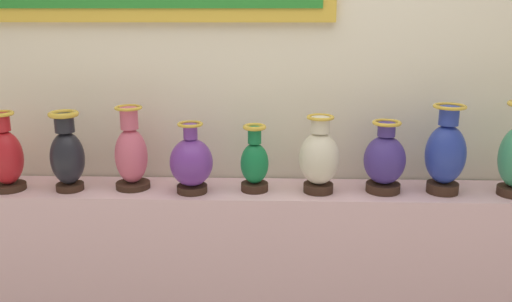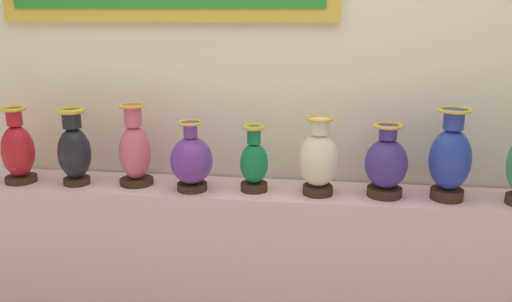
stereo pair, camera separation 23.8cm
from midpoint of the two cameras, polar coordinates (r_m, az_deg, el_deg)
The scene contains 10 objects.
display_shelf at distance 2.59m, azimuth 2.69°, elevation -12.91°, with size 2.68×0.32×0.84m, color beige.
back_wall at distance 2.52m, azimuth 3.15°, elevation 10.92°, with size 4.89×0.14×2.89m.
vase_crimson at distance 2.66m, azimuth -21.62°, elevation 0.05°, with size 0.15×0.15×0.36m.
vase_onyx at distance 2.54m, azimuth -16.21°, elevation 0.12°, with size 0.15×0.15×0.36m.
vase_rose at distance 2.48m, azimuth -10.06°, elevation -0.02°, with size 0.15×0.15×0.37m.
vase_violet at distance 2.37m, azimuth -4.03°, elevation -1.07°, with size 0.19×0.19×0.31m.
vase_emerald at distance 2.37m, azimuth 2.66°, elevation -1.29°, with size 0.12×0.12×0.30m.
vase_ivory at distance 2.34m, azimuth 9.54°, elevation -0.95°, with size 0.18×0.18×0.34m.
vase_indigo at distance 2.39m, azimuth 16.41°, elevation -1.39°, with size 0.18×0.18×0.32m.
vase_cobalt at distance 2.43m, azimuth 22.54°, elevation -0.82°, with size 0.17×0.17×0.39m.
Camera 2 is at (0.31, -2.28, 1.63)m, focal length 37.77 mm.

